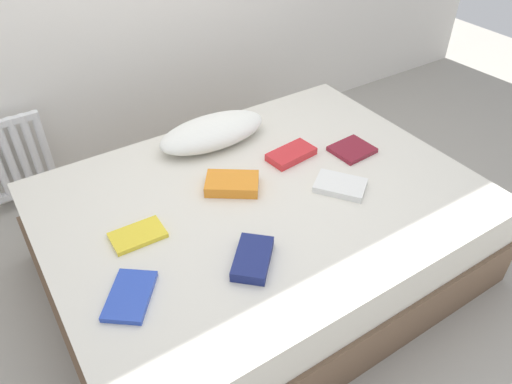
{
  "coord_description": "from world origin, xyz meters",
  "views": [
    {
      "loc": [
        -0.97,
        -1.45,
        1.91
      ],
      "look_at": [
        0.0,
        0.05,
        0.48
      ],
      "focal_mm": 33.92,
      "sensor_mm": 36.0,
      "label": 1
    }
  ],
  "objects_px": {
    "pillow": "(213,132)",
    "textbook_white": "(340,185)",
    "textbook_maroon": "(352,150)",
    "textbook_navy": "(253,258)",
    "textbook_orange": "(232,184)",
    "textbook_blue": "(130,296)",
    "bed": "(261,234)",
    "textbook_yellow": "(138,235)",
    "radiator": "(10,160)",
    "textbook_red": "(291,154)"
  },
  "relations": [
    {
      "from": "textbook_navy",
      "to": "textbook_blue",
      "type": "distance_m",
      "value": 0.48
    },
    {
      "from": "bed",
      "to": "textbook_maroon",
      "type": "height_order",
      "value": "textbook_maroon"
    },
    {
      "from": "textbook_blue",
      "to": "textbook_red",
      "type": "xyz_separation_m",
      "value": [
        1.03,
        0.41,
        0.01
      ]
    },
    {
      "from": "textbook_red",
      "to": "textbook_yellow",
      "type": "bearing_deg",
      "value": -178.55
    },
    {
      "from": "textbook_white",
      "to": "textbook_red",
      "type": "bearing_deg",
      "value": 151.27
    },
    {
      "from": "pillow",
      "to": "textbook_yellow",
      "type": "height_order",
      "value": "pillow"
    },
    {
      "from": "radiator",
      "to": "textbook_navy",
      "type": "relative_size",
      "value": 2.18
    },
    {
      "from": "textbook_white",
      "to": "textbook_maroon",
      "type": "relative_size",
      "value": 1.14
    },
    {
      "from": "textbook_white",
      "to": "textbook_blue",
      "type": "height_order",
      "value": "textbook_white"
    },
    {
      "from": "pillow",
      "to": "textbook_navy",
      "type": "relative_size",
      "value": 2.61
    },
    {
      "from": "bed",
      "to": "textbook_yellow",
      "type": "height_order",
      "value": "textbook_yellow"
    },
    {
      "from": "textbook_yellow",
      "to": "textbook_maroon",
      "type": "relative_size",
      "value": 1.09
    },
    {
      "from": "radiator",
      "to": "textbook_maroon",
      "type": "relative_size",
      "value": 2.47
    },
    {
      "from": "textbook_white",
      "to": "textbook_navy",
      "type": "xyz_separation_m",
      "value": [
        -0.6,
        -0.18,
        0.01
      ]
    },
    {
      "from": "bed",
      "to": "pillow",
      "type": "height_order",
      "value": "pillow"
    },
    {
      "from": "textbook_blue",
      "to": "textbook_yellow",
      "type": "bearing_deg",
      "value": 11.15
    },
    {
      "from": "pillow",
      "to": "textbook_white",
      "type": "height_order",
      "value": "pillow"
    },
    {
      "from": "textbook_orange",
      "to": "textbook_blue",
      "type": "bearing_deg",
      "value": -115.89
    },
    {
      "from": "textbook_navy",
      "to": "textbook_blue",
      "type": "bearing_deg",
      "value": 121.84
    },
    {
      "from": "bed",
      "to": "textbook_white",
      "type": "height_order",
      "value": "textbook_white"
    },
    {
      "from": "textbook_white",
      "to": "textbook_blue",
      "type": "relative_size",
      "value": 0.99
    },
    {
      "from": "radiator",
      "to": "textbook_blue",
      "type": "xyz_separation_m",
      "value": [
        0.18,
        -1.44,
        0.17
      ]
    },
    {
      "from": "bed",
      "to": "textbook_yellow",
      "type": "bearing_deg",
      "value": 175.58
    },
    {
      "from": "pillow",
      "to": "textbook_orange",
      "type": "relative_size",
      "value": 2.43
    },
    {
      "from": "bed",
      "to": "radiator",
      "type": "bearing_deg",
      "value": 127.45
    },
    {
      "from": "textbook_white",
      "to": "textbook_red",
      "type": "xyz_separation_m",
      "value": [
        -0.04,
        0.33,
        0.0
      ]
    },
    {
      "from": "radiator",
      "to": "textbook_red",
      "type": "relative_size",
      "value": 2.03
    },
    {
      "from": "textbook_maroon",
      "to": "textbook_blue",
      "type": "bearing_deg",
      "value": -171.77
    },
    {
      "from": "bed",
      "to": "textbook_maroon",
      "type": "relative_size",
      "value": 9.87
    },
    {
      "from": "textbook_orange",
      "to": "textbook_red",
      "type": "xyz_separation_m",
      "value": [
        0.38,
        0.05,
        -0.01
      ]
    },
    {
      "from": "textbook_navy",
      "to": "radiator",
      "type": "bearing_deg",
      "value": 66.38
    },
    {
      "from": "radiator",
      "to": "bed",
      "type": "bearing_deg",
      "value": -52.55
    },
    {
      "from": "pillow",
      "to": "textbook_blue",
      "type": "distance_m",
      "value": 1.07
    },
    {
      "from": "textbook_orange",
      "to": "textbook_navy",
      "type": "relative_size",
      "value": 1.08
    },
    {
      "from": "textbook_yellow",
      "to": "textbook_orange",
      "type": "bearing_deg",
      "value": 9.26
    },
    {
      "from": "radiator",
      "to": "textbook_maroon",
      "type": "bearing_deg",
      "value": -37.48
    },
    {
      "from": "textbook_white",
      "to": "textbook_red",
      "type": "relative_size",
      "value": 0.94
    },
    {
      "from": "textbook_maroon",
      "to": "textbook_navy",
      "type": "bearing_deg",
      "value": -159.95
    },
    {
      "from": "textbook_yellow",
      "to": "radiator",
      "type": "bearing_deg",
      "value": 107.14
    },
    {
      "from": "radiator",
      "to": "textbook_yellow",
      "type": "bearing_deg",
      "value": -74.2
    },
    {
      "from": "textbook_blue",
      "to": "textbook_maroon",
      "type": "xyz_separation_m",
      "value": [
        1.33,
        0.28,
        0.0
      ]
    },
    {
      "from": "textbook_blue",
      "to": "textbook_navy",
      "type": "bearing_deg",
      "value": -63.35
    },
    {
      "from": "textbook_yellow",
      "to": "textbook_blue",
      "type": "relative_size",
      "value": 0.94
    },
    {
      "from": "textbook_yellow",
      "to": "textbook_blue",
      "type": "xyz_separation_m",
      "value": [
        -0.15,
        -0.29,
        0.0
      ]
    },
    {
      "from": "textbook_navy",
      "to": "textbook_red",
      "type": "xyz_separation_m",
      "value": [
        0.56,
        0.51,
        -0.0
      ]
    },
    {
      "from": "textbook_orange",
      "to": "textbook_navy",
      "type": "xyz_separation_m",
      "value": [
        -0.18,
        -0.45,
        -0.0
      ]
    },
    {
      "from": "pillow",
      "to": "textbook_red",
      "type": "height_order",
      "value": "pillow"
    },
    {
      "from": "pillow",
      "to": "textbook_orange",
      "type": "bearing_deg",
      "value": -106.49
    },
    {
      "from": "radiator",
      "to": "textbook_yellow",
      "type": "distance_m",
      "value": 1.21
    },
    {
      "from": "bed",
      "to": "textbook_blue",
      "type": "distance_m",
      "value": 0.82
    }
  ]
}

